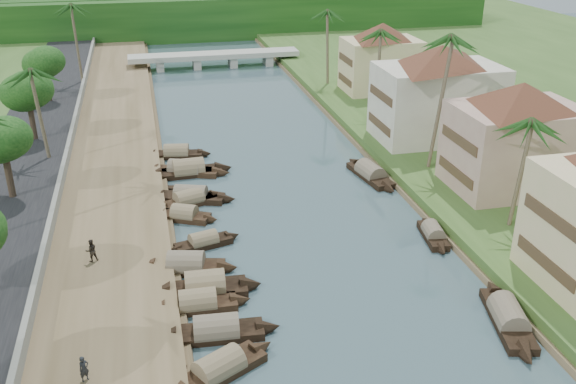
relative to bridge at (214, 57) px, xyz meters
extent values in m
plane|color=#3E555D|center=(0.00, -72.00, -1.72)|extent=(220.00, 220.00, 0.00)
cube|color=brown|center=(-16.00, -52.00, -1.32)|extent=(10.00, 180.00, 0.80)
cube|color=#365522|center=(19.00, -52.00, -1.12)|extent=(16.00, 180.00, 1.20)
cube|color=black|center=(-24.50, -52.00, -1.02)|extent=(8.00, 180.00, 1.40)
cube|color=slate|center=(-20.20, -52.00, -0.37)|extent=(0.40, 180.00, 1.10)
cube|color=#10380F|center=(0.00, 23.00, 2.28)|extent=(120.00, 4.00, 8.00)
cube|color=#10380F|center=(0.00, 28.00, 2.28)|extent=(120.00, 4.00, 8.00)
cube|color=#10380F|center=(0.00, 33.00, 2.28)|extent=(120.00, 4.00, 8.00)
cube|color=#AAA99F|center=(0.00, 0.00, 0.28)|extent=(28.00, 4.00, 0.80)
cube|color=#AAA99F|center=(-9.00, 0.00, -0.82)|extent=(1.20, 3.50, 1.80)
cube|color=#AAA99F|center=(-3.00, 0.00, -0.82)|extent=(1.20, 3.50, 1.80)
cube|color=#AAA99F|center=(3.00, 0.00, -0.82)|extent=(1.20, 3.50, 1.80)
cube|color=#AAA99F|center=(9.00, 0.00, -0.82)|extent=(1.20, 3.50, 1.80)
cube|color=#4D3824|center=(12.95, -74.00, 1.48)|extent=(0.10, 6.40, 0.90)
cube|color=#4D3824|center=(12.95, -74.00, 4.68)|extent=(0.10, 6.40, 0.90)
cube|color=tan|center=(20.00, -58.00, 3.23)|extent=(11.00, 8.00, 7.50)
pyramid|color=brown|center=(20.00, -58.00, 8.08)|extent=(14.11, 14.11, 2.20)
cube|color=#4D3824|center=(14.45, -58.00, 1.35)|extent=(0.10, 6.40, 0.90)
cube|color=#4D3824|center=(14.45, -58.00, 4.35)|extent=(0.10, 6.40, 0.90)
cube|color=silver|center=(19.00, -44.00, 3.48)|extent=(13.00, 8.00, 8.00)
pyramid|color=brown|center=(19.00, -44.00, 8.58)|extent=(15.59, 15.59, 2.20)
cube|color=#4D3824|center=(12.45, -44.00, 1.48)|extent=(0.10, 6.40, 0.90)
cube|color=#4D3824|center=(12.45, -44.00, 4.68)|extent=(0.10, 6.40, 0.90)
cube|color=beige|center=(20.00, -24.00, 2.98)|extent=(10.00, 7.00, 7.00)
pyramid|color=brown|center=(20.00, -24.00, 7.58)|extent=(12.62, 12.62, 2.20)
cube|color=#4D3824|center=(14.95, -24.00, 1.23)|extent=(0.10, 5.60, 0.90)
cube|color=#4D3824|center=(14.95, -24.00, 4.03)|extent=(0.10, 5.60, 0.90)
cube|color=black|center=(-9.15, -76.45, -1.52)|extent=(5.94, 4.41, 0.70)
cone|color=black|center=(-6.35, -74.88, -1.44)|extent=(2.24, 2.23, 1.81)
cylinder|color=#7F7351|center=(-9.15, -76.45, -1.14)|extent=(4.78, 3.80, 1.88)
cube|color=black|center=(-8.86, -72.80, -1.52)|extent=(6.05, 2.29, 0.70)
cone|color=black|center=(-5.57, -73.02, -1.44)|extent=(1.82, 1.82, 1.90)
cone|color=black|center=(-12.15, -72.57, -1.44)|extent=(1.82, 1.82, 1.90)
cylinder|color=#726956|center=(-8.86, -72.80, -1.14)|extent=(4.66, 2.27, 1.97)
cube|color=black|center=(-9.69, -69.50, -1.52)|extent=(5.28, 1.91, 0.70)
cone|color=black|center=(-6.79, -69.58, -1.44)|extent=(1.56, 1.63, 1.76)
cone|color=black|center=(-12.60, -69.43, -1.44)|extent=(1.56, 1.63, 1.76)
cylinder|color=#7F7351|center=(-9.69, -69.50, -1.14)|extent=(4.04, 1.95, 1.84)
cube|color=black|center=(-9.00, -67.68, -1.52)|extent=(5.92, 2.55, 0.70)
cone|color=black|center=(-5.77, -67.85, -1.44)|extent=(1.82, 2.11, 2.20)
cone|color=black|center=(-12.22, -67.51, -1.44)|extent=(1.82, 2.11, 2.20)
cylinder|color=#7F7351|center=(-9.00, -67.68, -1.14)|extent=(4.56, 2.56, 2.33)
cube|color=black|center=(-10.05, -64.41, -1.52)|extent=(5.92, 3.31, 0.70)
cone|color=black|center=(-7.03, -65.16, -1.44)|extent=(2.03, 2.15, 1.98)
cone|color=black|center=(-13.07, -63.65, -1.44)|extent=(2.03, 2.15, 1.98)
cylinder|color=#726956|center=(-10.05, -64.41, -1.14)|extent=(4.66, 3.06, 2.09)
cube|color=black|center=(-8.40, -60.99, -1.52)|extent=(4.76, 2.61, 0.70)
cone|color=black|center=(-5.97, -60.31, -1.44)|extent=(1.61, 1.59, 1.43)
cone|color=black|center=(-10.83, -61.68, -1.44)|extent=(1.61, 1.59, 1.43)
cylinder|color=#7F7351|center=(-8.40, -60.99, -1.14)|extent=(3.75, 2.37, 1.49)
cube|color=black|center=(-9.49, -55.86, -1.52)|extent=(4.64, 3.38, 0.70)
cone|color=black|center=(-7.31, -56.92, -1.44)|extent=(1.80, 1.88, 1.60)
cone|color=black|center=(-11.68, -54.79, -1.44)|extent=(1.80, 1.88, 1.60)
cylinder|color=#7F7351|center=(-9.49, -55.86, -1.14)|extent=(3.75, 2.99, 1.69)
cube|color=black|center=(-8.61, -52.07, -1.52)|extent=(6.37, 3.70, 0.70)
cone|color=black|center=(-5.40, -53.17, -1.44)|extent=(2.18, 2.11, 1.83)
cone|color=black|center=(-11.82, -50.97, -1.44)|extent=(2.18, 2.11, 1.83)
cylinder|color=#726956|center=(-8.61, -52.07, -1.14)|extent=(5.03, 3.30, 1.89)
cube|color=black|center=(-8.85, -52.95, -1.52)|extent=(5.54, 3.38, 0.70)
cone|color=black|center=(-6.09, -51.98, -1.44)|extent=(1.95, 1.97, 1.72)
cone|color=black|center=(-11.60, -53.92, -1.44)|extent=(1.95, 1.97, 1.72)
cylinder|color=#7F7351|center=(-8.85, -52.95, -1.14)|extent=(4.39, 3.03, 1.79)
cube|color=black|center=(-8.26, -45.85, -1.52)|extent=(6.55, 2.51, 0.70)
cone|color=black|center=(-4.68, -45.69, -1.44)|extent=(1.97, 2.08, 2.20)
cone|color=black|center=(-11.85, -46.02, -1.44)|extent=(1.97, 2.08, 2.20)
cylinder|color=#7F7351|center=(-8.26, -45.85, -1.14)|extent=(5.03, 2.53, 2.30)
cube|color=black|center=(-8.61, -45.56, -1.52)|extent=(6.98, 4.04, 0.70)
cone|color=black|center=(-5.09, -46.82, -1.44)|extent=(2.36, 2.23, 1.91)
cone|color=black|center=(-12.14, -44.29, -1.44)|extent=(2.36, 2.23, 1.91)
cylinder|color=#726956|center=(-8.61, -45.56, -1.14)|extent=(5.51, 3.58, 1.95)
cube|color=black|center=(-9.12, -40.61, -1.52)|extent=(5.66, 2.64, 0.70)
cone|color=black|center=(-6.14, -41.11, -1.44)|extent=(1.81, 1.83, 1.77)
cone|color=black|center=(-12.10, -40.12, -1.44)|extent=(1.81, 1.83, 1.77)
cylinder|color=#7F7351|center=(-9.12, -40.61, -1.14)|extent=(4.40, 2.50, 1.84)
cube|color=black|center=(9.70, -75.66, -1.52)|extent=(3.38, 6.96, 0.70)
cone|color=black|center=(10.54, -72.03, -1.44)|extent=(2.10, 2.24, 1.93)
cone|color=black|center=(8.85, -79.28, -1.44)|extent=(2.10, 2.24, 1.93)
cylinder|color=#726956|center=(9.70, -75.66, -1.14)|extent=(3.10, 5.44, 1.98)
cube|color=black|center=(9.90, -63.83, -1.52)|extent=(2.08, 4.75, 0.70)
cone|color=black|center=(10.26, -61.30, -1.44)|extent=(1.48, 1.49, 1.46)
cone|color=black|center=(9.55, -66.35, -1.44)|extent=(1.48, 1.49, 1.46)
cylinder|color=#726956|center=(9.90, -63.83, -1.14)|extent=(1.99, 3.69, 1.52)
cube|color=black|center=(9.23, -50.66, -1.52)|extent=(3.00, 6.96, 0.70)
cone|color=black|center=(8.63, -46.97, -1.44)|extent=(2.02, 2.17, 1.95)
cone|color=black|center=(9.84, -54.35, -1.44)|extent=(2.02, 2.17, 1.95)
cylinder|color=#726956|center=(9.23, -50.66, -1.14)|extent=(2.81, 5.40, 2.00)
cube|color=black|center=(-9.58, -75.84, -1.62)|extent=(3.20, 1.10, 0.35)
cone|color=black|center=(-7.83, -76.07, -1.62)|extent=(0.87, 0.79, 0.70)
cone|color=black|center=(-11.33, -75.61, -1.62)|extent=(0.87, 0.79, 0.70)
cube|color=black|center=(-10.86, -48.91, -1.62)|extent=(3.73, 1.64, 0.35)
cone|color=black|center=(-8.86, -49.44, -1.62)|extent=(1.07, 0.94, 0.73)
cone|color=black|center=(-12.85, -48.39, -1.62)|extent=(1.07, 0.94, 0.73)
cylinder|color=#70604B|center=(16.00, -65.05, 3.88)|extent=(1.01, 0.36, 8.81)
sphere|color=#204D19|center=(16.00, -65.05, 8.11)|extent=(3.20, 3.20, 3.20)
cylinder|color=#70604B|center=(15.00, -51.96, 5.90)|extent=(1.62, 0.36, 12.83)
sphere|color=#204D19|center=(15.00, -51.96, 12.07)|extent=(3.20, 3.20, 3.20)
cylinder|color=#70604B|center=(16.00, -33.68, 4.51)|extent=(0.38, 0.36, 10.07)
sphere|color=#204D19|center=(16.00, -33.68, 9.35)|extent=(3.20, 3.20, 3.20)
cylinder|color=#70604B|center=(-22.00, -41.41, 4.21)|extent=(0.85, 0.36, 9.07)
sphere|color=#204D19|center=(-22.00, -41.41, 8.56)|extent=(3.20, 3.20, 3.20)
cylinder|color=#70604B|center=(14.00, -18.75, 4.63)|extent=(0.68, 0.36, 10.31)
sphere|color=#204D19|center=(14.00, -18.75, 9.58)|extent=(3.20, 3.20, 3.20)
cylinder|color=#70604B|center=(-20.50, -10.51, 5.11)|extent=(0.58, 0.36, 10.88)
sphere|color=#204D19|center=(-20.50, -10.51, 10.33)|extent=(3.20, 3.20, 3.20)
cylinder|color=#433426|center=(-24.00, -50.61, 1.44)|extent=(0.60, 0.60, 3.60)
ellipsoid|color=#10380F|center=(-24.00, -50.61, 4.88)|extent=(4.50, 4.50, 3.70)
cylinder|color=#433426|center=(-24.00, -35.07, 1.47)|extent=(0.60, 0.60, 3.67)
ellipsoid|color=#10380F|center=(-24.00, -35.07, 4.98)|extent=(4.91, 4.91, 4.03)
cylinder|color=#433426|center=(-24.00, -19.81, 1.35)|extent=(0.60, 0.60, 3.43)
ellipsoid|color=#10380F|center=(-24.00, -19.81, 4.63)|extent=(4.65, 4.65, 3.83)
cylinder|color=#433426|center=(24.00, -41.30, 1.10)|extent=(0.60, 0.60, 3.32)
ellipsoid|color=#10380F|center=(24.00, -41.30, 4.28)|extent=(3.99, 3.99, 3.28)
imported|color=#222429|center=(-16.52, -76.12, -0.14)|extent=(0.68, 0.62, 1.57)
imported|color=#2F2721|center=(-16.75, -62.74, -0.04)|extent=(1.02, 0.90, 1.76)
camera|label=1|loc=(-11.90, -105.99, 23.15)|focal=40.00mm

